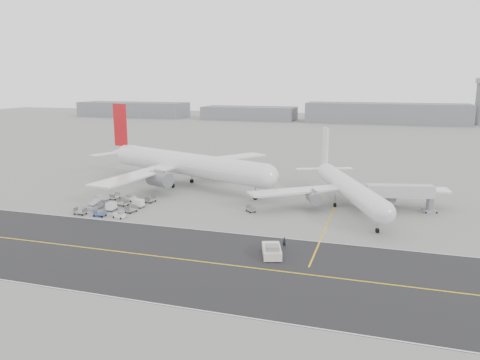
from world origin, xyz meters
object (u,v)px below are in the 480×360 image
(jet_bridge, at_px, (398,192))
(pushback_tug, at_px, (272,251))
(airliner_a, at_px, (183,163))
(ground_crew_a, at_px, (284,242))
(control_tower, at_px, (480,101))
(airliner_b, at_px, (348,187))

(jet_bridge, bearing_deg, pushback_tug, -133.20)
(pushback_tug, relative_size, jet_bridge, 0.48)
(airliner_a, relative_size, ground_crew_a, 32.08)
(control_tower, bearing_deg, airliner_a, -116.33)
(ground_crew_a, bearing_deg, pushback_tug, -94.44)
(pushback_tug, bearing_deg, airliner_b, 57.54)
(control_tower, bearing_deg, pushback_tug, -105.52)
(airliner_b, relative_size, pushback_tug, 5.50)
(ground_crew_a, bearing_deg, jet_bridge, 66.44)
(control_tower, relative_size, pushback_tug, 3.69)
(jet_bridge, height_order, ground_crew_a, jet_bridge)
(airliner_a, relative_size, pushback_tug, 7.35)
(airliner_a, height_order, jet_bridge, airliner_a)
(airliner_b, height_order, jet_bridge, airliner_b)
(control_tower, relative_size, airliner_b, 0.67)
(ground_crew_a, bearing_deg, airliner_a, 141.95)
(airliner_a, relative_size, airliner_b, 1.34)
(airliner_a, xyz_separation_m, airliner_b, (46.92, -9.73, -1.60))
(airliner_b, bearing_deg, control_tower, 52.06)
(control_tower, height_order, pushback_tug, control_tower)
(jet_bridge, bearing_deg, airliner_b, 163.46)
(pushback_tug, height_order, ground_crew_a, pushback_tug)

